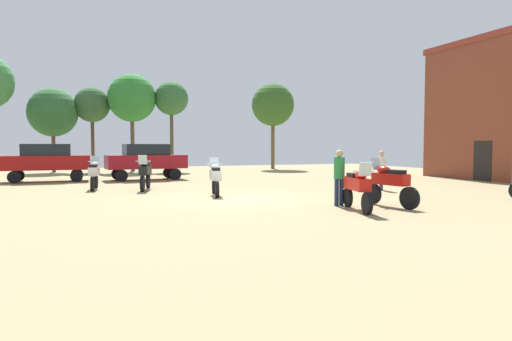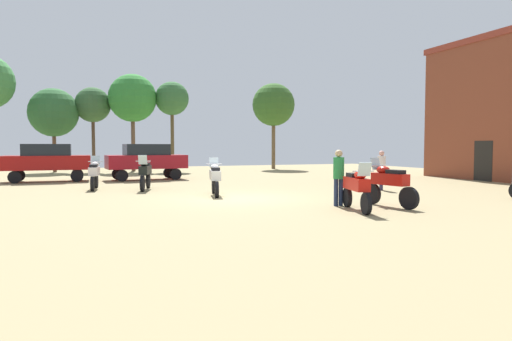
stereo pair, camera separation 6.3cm
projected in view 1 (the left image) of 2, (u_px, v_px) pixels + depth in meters
ground_plane at (238, 199)px, 16.17m from camera, size 44.00×52.00×0.02m
motorcycle_1 at (357, 187)px, 13.03m from camera, size 0.78×2.18×1.44m
motorcycle_2 at (215, 177)px, 17.09m from camera, size 0.72×2.13×1.44m
motorcycle_7 at (390, 183)px, 13.92m from camera, size 0.68×2.16×1.51m
motorcycle_8 at (145, 173)px, 19.30m from camera, size 0.82×2.20×1.51m
motorcycle_9 at (94, 173)px, 19.45m from camera, size 0.63×2.21×1.46m
car_1 at (146, 159)px, 25.06m from camera, size 4.43×2.14×2.00m
car_3 at (47, 160)px, 23.72m from camera, size 4.30×1.81×2.00m
person_1 at (381, 167)px, 19.15m from camera, size 0.48×0.48×1.69m
person_2 at (339, 173)px, 14.08m from camera, size 0.36×0.36×1.77m
tree_1 at (92, 105)px, 33.11m from camera, size 2.58×2.58×6.24m
tree_2 at (132, 98)px, 33.37m from camera, size 3.55×3.55×7.25m
tree_3 at (273, 105)px, 37.07m from camera, size 3.51×3.51×7.07m
tree_4 at (53, 113)px, 32.14m from camera, size 3.47×3.47×6.04m
tree_5 at (171, 99)px, 34.10m from camera, size 2.55×2.55×6.79m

